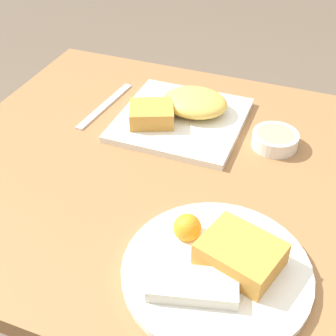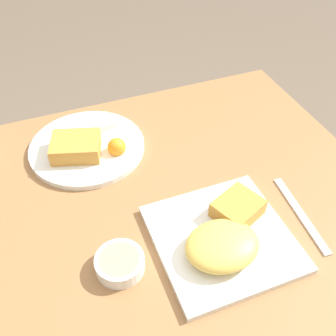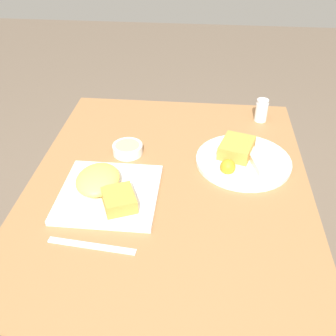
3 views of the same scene
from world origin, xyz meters
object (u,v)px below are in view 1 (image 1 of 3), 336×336
plate_oval_far (219,266)px  sauce_ramekin (275,139)px  butter_knife (105,105)px  plate_square_near (182,112)px

plate_oval_far → sauce_ramekin: plate_oval_far is taller
sauce_ramekin → butter_knife: (0.38, -0.01, -0.01)m
sauce_ramekin → butter_knife: 0.38m
plate_square_near → plate_oval_far: size_ratio=0.92×
plate_square_near → butter_knife: bearing=1.9°
sauce_ramekin → butter_knife: sauce_ramekin is taller
sauce_ramekin → butter_knife: size_ratio=0.44×
plate_square_near → sauce_ramekin: 0.20m
plate_square_near → butter_knife: plate_square_near is taller
plate_oval_far → butter_knife: plate_oval_far is taller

